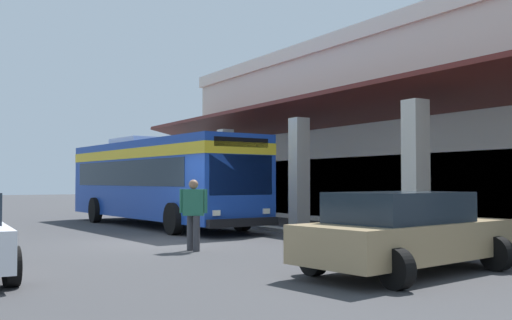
% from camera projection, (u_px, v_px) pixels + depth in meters
% --- Properties ---
extents(ground, '(120.00, 120.00, 0.00)m').
position_uv_depth(ground, '(378.00, 230.00, 20.08)').
color(ground, '#38383A').
extents(curb_strip, '(33.18, 0.50, 0.12)m').
position_uv_depth(curb_strip, '(268.00, 228.00, 20.27)').
color(curb_strip, '#9E998E').
rests_on(curb_strip, ground).
extents(plaza_building, '(27.95, 14.29, 7.70)m').
position_uv_depth(plaza_building, '(458.00, 130.00, 25.37)').
color(plaza_building, beige).
rests_on(plaza_building, ground).
extents(transit_bus, '(11.37, 3.42, 3.34)m').
position_uv_depth(transit_bus, '(158.00, 176.00, 22.14)').
color(transit_bus, '#193D9E').
rests_on(transit_bus, ground).
extents(parked_sedan_tan, '(2.86, 4.62, 1.47)m').
position_uv_depth(parked_sedan_tan, '(405.00, 232.00, 10.73)').
color(parked_sedan_tan, '#9E845B').
rests_on(parked_sedan_tan, ground).
extents(pedestrian, '(0.49, 0.54, 1.70)m').
position_uv_depth(pedestrian, '(193.00, 211.00, 14.20)').
color(pedestrian, '#38383D').
rests_on(pedestrian, ground).
extents(potted_palm, '(1.91, 1.72, 2.67)m').
position_uv_depth(potted_palm, '(198.00, 200.00, 28.85)').
color(potted_palm, '#4C4742').
rests_on(potted_palm, ground).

